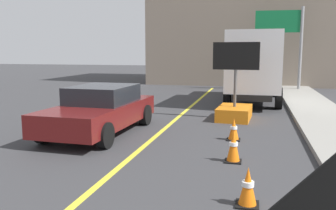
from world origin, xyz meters
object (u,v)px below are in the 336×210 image
(box_truck, at_px, (255,65))
(traffic_cone_curbside, at_px, (234,129))
(arrow_board_trailer, at_px, (235,106))
(traffic_cone_far_lane, at_px, (233,146))
(pickup_car, at_px, (101,110))
(highway_guide_sign, at_px, (288,34))
(traffic_cone_mid_lane, at_px, (248,187))

(box_truck, distance_m, traffic_cone_curbside, 7.78)
(arrow_board_trailer, height_order, box_truck, box_truck)
(arrow_board_trailer, height_order, traffic_cone_far_lane, arrow_board_trailer)
(pickup_car, xyz_separation_m, traffic_cone_far_lane, (3.96, -1.91, -0.35))
(arrow_board_trailer, xyz_separation_m, pickup_car, (-3.70, -3.10, 0.21))
(highway_guide_sign, xyz_separation_m, traffic_cone_mid_lane, (-1.86, -17.24, -3.12))
(traffic_cone_far_lane, bearing_deg, box_truck, 87.72)
(highway_guide_sign, distance_m, traffic_cone_curbside, 13.67)
(arrow_board_trailer, bearing_deg, traffic_cone_curbside, -87.08)
(traffic_cone_curbside, bearing_deg, arrow_board_trailer, 92.92)
(pickup_car, relative_size, traffic_cone_mid_lane, 7.35)
(box_truck, relative_size, pickup_car, 1.45)
(traffic_cone_mid_lane, height_order, traffic_cone_curbside, traffic_cone_mid_lane)
(traffic_cone_mid_lane, relative_size, traffic_cone_curbside, 1.03)
(box_truck, bearing_deg, arrow_board_trailer, -98.06)
(arrow_board_trailer, distance_m, highway_guide_sign, 10.75)
(pickup_car, bearing_deg, box_truck, 60.45)
(arrow_board_trailer, bearing_deg, traffic_cone_far_lane, -86.97)
(highway_guide_sign, height_order, traffic_cone_curbside, highway_guide_sign)
(arrow_board_trailer, bearing_deg, pickup_car, -140.07)
(traffic_cone_curbside, bearing_deg, box_truck, 86.32)
(box_truck, height_order, traffic_cone_far_lane, box_truck)
(box_truck, bearing_deg, traffic_cone_curbside, -93.68)
(traffic_cone_far_lane, bearing_deg, traffic_cone_mid_lane, -80.89)
(box_truck, xyz_separation_m, traffic_cone_far_lane, (-0.38, -9.57, -1.41))
(highway_guide_sign, height_order, traffic_cone_mid_lane, highway_guide_sign)
(traffic_cone_curbside, bearing_deg, highway_guide_sign, 79.98)
(box_truck, bearing_deg, pickup_car, -119.55)
(pickup_car, distance_m, traffic_cone_curbside, 3.88)
(box_truck, distance_m, traffic_cone_far_lane, 9.68)
(pickup_car, height_order, traffic_cone_far_lane, pickup_car)
(pickup_car, distance_m, highway_guide_sign, 14.77)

